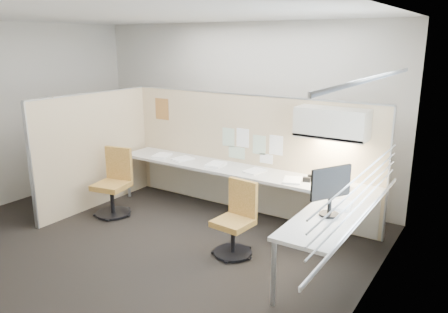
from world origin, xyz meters
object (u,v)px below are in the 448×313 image
Objects in this scene: chair_right at (236,221)px; chair_left at (114,184)px; desk at (253,184)px; phone at (340,184)px; monitor at (331,188)px.

chair_left is at bearing -177.36° from chair_right.
chair_right reaches higher than desk.
chair_right reaches higher than phone.
chair_left is 3.35m from monitor.
chair_left reaches higher than chair_right.
desk is 7.57× the size of monitor.
phone is (1.17, 0.14, 0.18)m from desk.
desk is 1.65m from monitor.
desk is at bearing 170.64° from phone.
phone reaches higher than desk.
chair_right is at bearing 121.05° from monitor.
monitor reaches higher than chair_left.
desk is at bearing 10.15° from chair_left.
monitor reaches higher than desk.
monitor is (1.37, -0.81, 0.43)m from desk.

